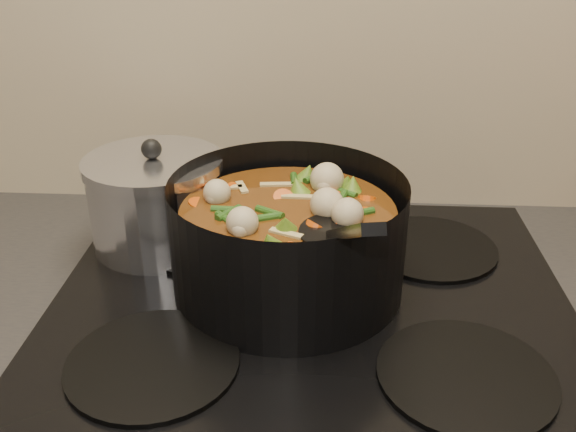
{
  "coord_description": "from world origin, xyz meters",
  "views": [
    {
      "loc": [
        0.01,
        1.29,
        1.37
      ],
      "look_at": [
        -0.03,
        1.96,
        1.03
      ],
      "focal_mm": 40.0,
      "sensor_mm": 36.0,
      "label": 1
    }
  ],
  "objects": [
    {
      "name": "saucepan",
      "position": [
        -0.21,
        2.06,
        0.99
      ],
      "size": [
        0.19,
        0.19,
        0.15
      ],
      "rotation": [
        0.0,
        0.0,
        0.21
      ],
      "color": "silver",
      "rests_on": "stovetop"
    },
    {
      "name": "stovetop",
      "position": [
        0.0,
        1.93,
        0.92
      ],
      "size": [
        0.62,
        0.54,
        0.03
      ],
      "color": "black",
      "rests_on": "counter"
    },
    {
      "name": "stockpot",
      "position": [
        -0.03,
        1.96,
        1.0
      ],
      "size": [
        0.29,
        0.37,
        0.21
      ],
      "rotation": [
        0.0,
        0.0,
        -0.03
      ],
      "color": "black",
      "rests_on": "stovetop"
    }
  ]
}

